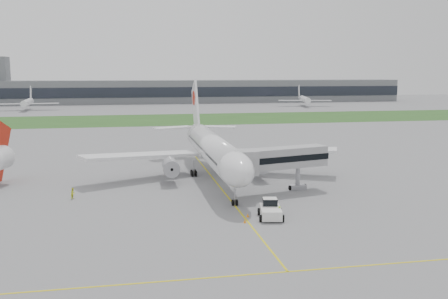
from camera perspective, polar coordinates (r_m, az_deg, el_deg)
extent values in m
plane|color=gray|center=(88.15, -0.82, -3.88)|extent=(600.00, 600.00, 0.00)
cube|color=#254B1C|center=(206.11, -6.67, 3.43)|extent=(600.00, 50.00, 0.02)
cube|color=slate|center=(315.24, -8.20, 6.56)|extent=(320.00, 22.00, 14.00)
cube|color=#20232D|center=(304.26, -8.10, 6.48)|extent=(320.00, 0.60, 6.00)
cylinder|color=white|center=(90.97, -1.27, 0.11)|extent=(5.00, 38.00, 5.00)
ellipsoid|color=white|center=(72.11, 1.33, -2.22)|extent=(5.00, 11.00, 5.00)
cube|color=black|center=(70.98, 1.50, -1.66)|extent=(3.20, 1.54, 1.14)
cone|color=white|center=(112.42, -3.15, 2.20)|extent=(5.00, 10.53, 6.16)
cube|color=white|center=(91.91, -9.49, -0.68)|extent=(22.13, 13.52, 1.70)
cube|color=white|center=(96.06, 6.20, -0.19)|extent=(22.13, 13.52, 1.70)
cylinder|color=gray|center=(87.99, -6.13, -1.96)|extent=(2.70, 5.20, 2.70)
cylinder|color=gray|center=(90.68, 4.00, -1.60)|extent=(2.70, 5.20, 2.70)
cube|color=white|center=(113.42, -3.27, 4.85)|extent=(0.45, 10.90, 12.76)
cylinder|color=#B71B0A|center=(114.29, -3.35, 5.89)|extent=(0.60, 3.20, 3.20)
cube|color=white|center=(114.29, -5.80, 2.48)|extent=(9.54, 6.34, 0.35)
cube|color=white|center=(115.59, -0.86, 2.60)|extent=(9.54, 6.34, 0.35)
cylinder|color=#9A9A9F|center=(73.47, 1.24, -5.25)|extent=(0.24, 0.24, 3.10)
cylinder|color=black|center=(94.33, -3.48, -2.70)|extent=(1.40, 1.10, 1.10)
cylinder|color=black|center=(95.34, 0.34, -2.56)|extent=(1.40, 1.10, 1.10)
cube|color=white|center=(67.69, 5.35, -7.14)|extent=(3.49, 5.19, 1.27)
cube|color=white|center=(68.63, 5.26, -6.00)|extent=(2.19, 2.02, 1.06)
cube|color=black|center=(68.61, 5.26, -5.95)|extent=(2.26, 2.09, 0.90)
cylinder|color=black|center=(69.20, 4.03, -7.09)|extent=(0.54, 1.01, 0.96)
cylinder|color=black|center=(69.46, 6.41, -7.06)|extent=(0.54, 1.01, 0.96)
cylinder|color=black|center=(66.15, 4.23, -7.85)|extent=(0.54, 1.01, 0.96)
cylinder|color=black|center=(66.43, 6.72, -7.81)|extent=(0.54, 1.01, 0.96)
cube|color=#9D9D9F|center=(81.31, 6.77, -0.94)|extent=(15.66, 6.96, 3.28)
cube|color=black|center=(81.31, 6.77, -0.94)|extent=(15.90, 7.12, 0.99)
cube|color=#9D9D9F|center=(76.87, 2.69, -1.46)|extent=(2.85, 3.72, 3.72)
cylinder|color=#9A9A9F|center=(84.20, 8.43, -3.14)|extent=(0.77, 0.77, 4.16)
cube|color=#9A9A9F|center=(84.56, 8.40, -4.26)|extent=(2.92, 2.13, 0.77)
cylinder|color=black|center=(83.80, 7.59, -4.37)|extent=(0.51, 0.82, 0.77)
cylinder|color=black|center=(85.34, 9.20, -4.16)|extent=(0.51, 0.82, 0.77)
cone|color=orange|center=(65.57, 2.41, -8.17)|extent=(0.39, 0.39, 0.54)
cone|color=orange|center=(68.19, 2.73, -7.50)|extent=(0.39, 0.39, 0.53)
imported|color=#B2F128|center=(67.63, 6.33, -7.15)|extent=(0.65, 0.44, 1.74)
imported|color=yellow|center=(80.84, -16.87, -4.82)|extent=(0.96, 1.05, 1.74)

